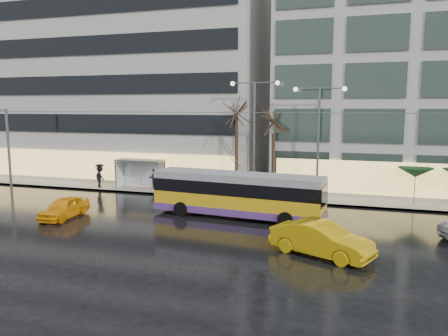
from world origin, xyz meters
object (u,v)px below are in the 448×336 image
at_px(bus_shelter, 137,167).
at_px(street_lamp_near, 254,122).
at_px(trolleybus, 237,196).
at_px(taxi_a, 64,208).

distance_m(bus_shelter, street_lamp_near, 11.14).
bearing_deg(street_lamp_near, trolleybus, -85.84).
bearing_deg(taxi_a, street_lamp_near, 43.62).
xyz_separation_m(trolleybus, taxi_a, (-10.70, -3.56, -0.73)).
bearing_deg(trolleybus, street_lamp_near, 94.16).
bearing_deg(street_lamp_near, taxi_a, -134.48).
bearing_deg(trolleybus, taxi_a, -161.60).
xyz_separation_m(street_lamp_near, taxi_a, (-10.20, -10.39, -5.30)).
bearing_deg(street_lamp_near, bus_shelter, -179.37).
relative_size(street_lamp_near, taxi_a, 2.23).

